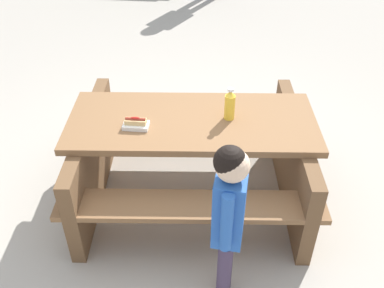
% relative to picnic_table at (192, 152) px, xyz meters
% --- Properties ---
extents(ground_plane, '(30.00, 30.00, 0.00)m').
position_rel_picnic_table_xyz_m(ground_plane, '(0.00, 0.00, -0.44)').
color(ground_plane, '#ADA599').
rests_on(ground_plane, ground).
extents(picnic_table, '(1.88, 1.50, 0.75)m').
position_rel_picnic_table_xyz_m(picnic_table, '(0.00, 0.00, 0.00)').
color(picnic_table, brown).
rests_on(picnic_table, ground).
extents(soda_bottle, '(0.08, 0.08, 0.25)m').
position_rel_picnic_table_xyz_m(soda_bottle, '(-0.27, -0.03, 0.42)').
color(soda_bottle, yellow).
rests_on(soda_bottle, picnic_table).
extents(hotdog_tray, '(0.18, 0.12, 0.08)m').
position_rel_picnic_table_xyz_m(hotdog_tray, '(0.39, 0.13, 0.34)').
color(hotdog_tray, white).
rests_on(hotdog_tray, picnic_table).
extents(child_in_coat, '(0.19, 0.30, 1.20)m').
position_rel_picnic_table_xyz_m(child_in_coat, '(-0.27, 0.92, 0.32)').
color(child_in_coat, '#3F334C').
rests_on(child_in_coat, ground).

